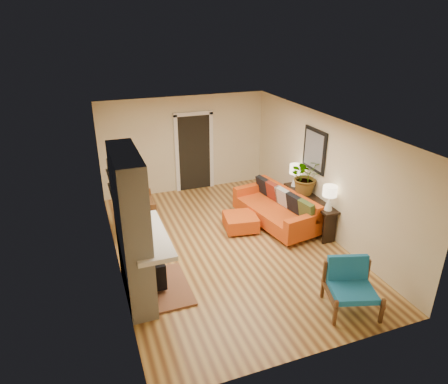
{
  "coord_description": "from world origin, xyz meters",
  "views": [
    {
      "loc": [
        -2.62,
        -6.85,
        4.43
      ],
      "look_at": [
        0.0,
        0.2,
        1.15
      ],
      "focal_mm": 32.0,
      "sensor_mm": 36.0,
      "label": 1
    }
  ],
  "objects": [
    {
      "name": "lamp_near",
      "position": [
        2.07,
        -0.53,
        1.06
      ],
      "size": [
        0.3,
        0.3,
        0.54
      ],
      "color": "white",
      "rests_on": "console_table"
    },
    {
      "name": "dining_table",
      "position": [
        -1.58,
        1.12,
        0.58
      ],
      "size": [
        0.74,
        1.66,
        0.89
      ],
      "color": "brown",
      "rests_on": "ground"
    },
    {
      "name": "blue_chair",
      "position": [
        1.21,
        -2.51,
        0.45
      ],
      "size": [
        0.99,
        0.97,
        0.83
      ],
      "color": "brown",
      "rests_on": "ground"
    },
    {
      "name": "console_table",
      "position": [
        2.07,
        0.19,
        0.58
      ],
      "size": [
        0.34,
        1.85,
        0.72
      ],
      "color": "black",
      "rests_on": "ground"
    },
    {
      "name": "fireplace",
      "position": [
        -2.0,
        -1.0,
        1.24
      ],
      "size": [
        1.09,
        1.68,
        2.6
      ],
      "color": "white",
      "rests_on": "ground"
    },
    {
      "name": "sofa",
      "position": [
        1.45,
        0.52,
        0.38
      ],
      "size": [
        1.29,
        2.32,
        0.86
      ],
      "color": "silver",
      "rests_on": "ground"
    },
    {
      "name": "lamp_far",
      "position": [
        2.07,
        0.88,
        1.06
      ],
      "size": [
        0.3,
        0.3,
        0.54
      ],
      "color": "white",
      "rests_on": "console_table"
    },
    {
      "name": "room_shell",
      "position": [
        0.6,
        2.63,
        1.24
      ],
      "size": [
        6.5,
        6.5,
        6.5
      ],
      "color": "tan",
      "rests_on": "ground"
    },
    {
      "name": "houseplant",
      "position": [
        2.06,
        0.39,
        1.15
      ],
      "size": [
        0.82,
        0.72,
        0.86
      ],
      "primitive_type": "imported",
      "rotation": [
        0.0,
        0.0,
        -0.07
      ],
      "color": "#1E5919",
      "rests_on": "console_table"
    },
    {
      "name": "ottoman",
      "position": [
        0.52,
        0.52,
        0.21
      ],
      "size": [
        0.82,
        0.82,
        0.36
      ],
      "color": "silver",
      "rests_on": "ground"
    }
  ]
}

